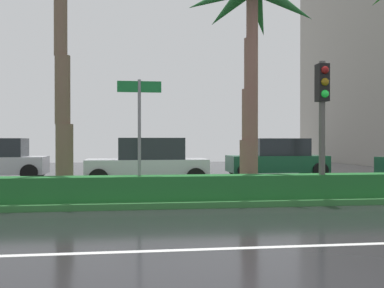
% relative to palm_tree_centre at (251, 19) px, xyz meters
% --- Properties ---
extents(ground_plane, '(90.00, 42.00, 0.10)m').
position_rel_palm_tree_centre_xyz_m(ground_plane, '(-2.80, 0.67, -5.22)').
color(ground_plane, black).
extents(near_lane_divider_stripe, '(81.00, 0.14, 0.01)m').
position_rel_palm_tree_centre_xyz_m(near_lane_divider_stripe, '(-2.80, -6.33, -5.17)').
color(near_lane_divider_stripe, white).
rests_on(near_lane_divider_stripe, ground_plane).
extents(median_strip, '(85.50, 4.00, 0.15)m').
position_rel_palm_tree_centre_xyz_m(median_strip, '(-2.80, -0.33, -5.10)').
color(median_strip, '#2D6B33').
rests_on(median_strip, ground_plane).
extents(median_hedge, '(76.50, 0.70, 0.60)m').
position_rel_palm_tree_centre_xyz_m(median_hedge, '(-2.80, -1.73, -4.72)').
color(median_hedge, '#1E6028').
rests_on(median_hedge, median_strip).
extents(palm_tree_centre, '(4.06, 3.90, 6.51)m').
position_rel_palm_tree_centre_xyz_m(palm_tree_centre, '(0.00, 0.00, 0.00)').
color(palm_tree_centre, brown).
rests_on(palm_tree_centre, median_strip).
extents(traffic_signal_median_right, '(0.28, 0.43, 3.50)m').
position_rel_palm_tree_centre_xyz_m(traffic_signal_median_right, '(1.36, -1.92, -2.61)').
color(traffic_signal_median_right, '#4C4C47').
rests_on(traffic_signal_median_right, median_strip).
extents(street_name_sign, '(1.10, 0.08, 3.00)m').
position_rel_palm_tree_centre_xyz_m(street_name_sign, '(-3.29, -1.53, -3.10)').
color(street_name_sign, slate).
rests_on(street_name_sign, median_strip).
extents(car_in_traffic_third, '(4.30, 2.02, 1.72)m').
position_rel_palm_tree_centre_xyz_m(car_in_traffic_third, '(-2.86, 3.43, -4.35)').
color(car_in_traffic_third, silver).
rests_on(car_in_traffic_third, ground_plane).
extents(car_in_traffic_fourth, '(4.30, 2.02, 1.72)m').
position_rel_palm_tree_centre_xyz_m(car_in_traffic_fourth, '(3.00, 6.51, -4.35)').
color(car_in_traffic_fourth, '#195133').
rests_on(car_in_traffic_fourth, ground_plane).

